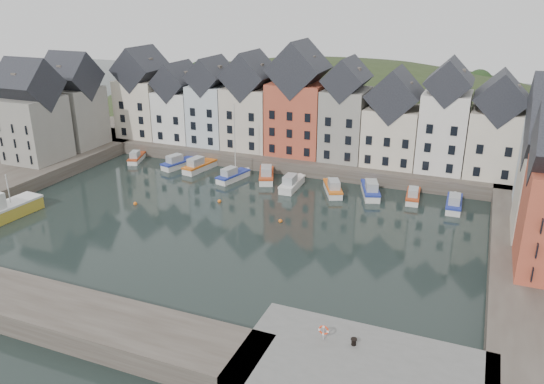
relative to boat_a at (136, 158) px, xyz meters
The scene contains 21 objects.
ground 31.74m from the boat_a, 37.09° to the right, with size 260.00×260.00×0.00m, color black.
far_quay 27.55m from the boat_a, 23.23° to the left, with size 90.00×16.00×2.00m, color #463D35.
left_quay 19.93m from the boat_a, 125.92° to the right, with size 14.00×54.00×2.00m, color #463D35.
near_quay 61.40m from the boat_a, 39.60° to the right, with size 18.00×10.00×2.00m, color #60605E.
near_wall 43.89m from the boat_a, 69.58° to the right, with size 50.00×6.00×2.00m, color #463D35.
hillside 48.43m from the boat_a, 55.51° to the left, with size 153.60×70.40×64.00m.
far_terrace 30.99m from the boat_a, 17.27° to the left, with size 72.37×8.16×17.78m.
left_terrace 14.64m from the boat_a, 152.21° to the right, with size 7.65×17.00×15.69m.
mooring_buoys 25.39m from the boat_a, 32.93° to the right, with size 20.50×5.50×0.50m.
boat_a is the anchor object (origin of this frame).
boat_b 8.22m from the boat_a, ahead, with size 3.72×6.66×2.44m.
boat_c 12.14m from the boat_a, ahead, with size 3.16×6.86×2.54m.
boat_d 19.18m from the boat_a, ahead, with size 3.28×6.33×11.57m.
boat_e 23.72m from the boat_a, ahead, with size 4.39×7.02×2.58m.
boat_f 28.63m from the boat_a, ahead, with size 2.13×6.48×2.47m.
boat_g 34.61m from the boat_a, ahead, with size 4.34×6.47×2.39m.
boat_h 39.64m from the boat_a, ahead, with size 4.09×7.03×2.58m.
boat_i 45.38m from the boat_a, ahead, with size 2.22×5.72×2.15m.
boat_j 50.79m from the boat_a, ahead, with size 2.11×6.23×2.37m.
mooring_bollard 59.22m from the boat_a, 38.83° to the right, with size 0.48×0.48×0.56m.
life_ring_post 57.67m from the boat_a, 40.46° to the right, with size 0.80×0.17×1.30m.
Camera 1 is at (27.52, -50.73, 26.80)m, focal length 35.00 mm.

